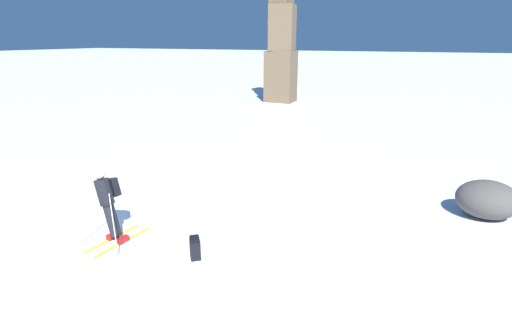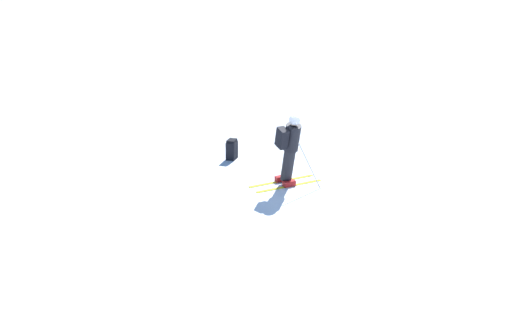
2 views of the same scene
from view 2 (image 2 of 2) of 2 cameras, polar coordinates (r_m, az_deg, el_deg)
The scene contains 3 objects.
ground_plane at distance 18.95m, azimuth 3.15°, elevation -2.21°, with size 300.00×300.00×0.00m, color white.
skier at distance 18.94m, azimuth 2.26°, elevation 0.93°, with size 1.28×1.71×1.78m.
spare_backpack at distance 21.01m, azimuth -1.62°, elevation 0.71°, with size 0.36×0.37×0.50m.
Camera 2 is at (-14.09, 10.61, 6.95)m, focal length 60.00 mm.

